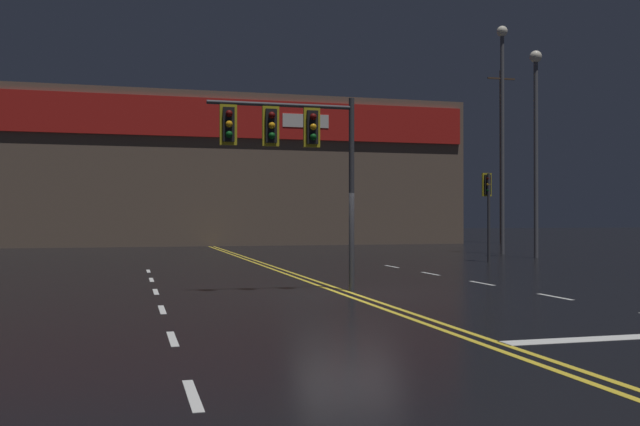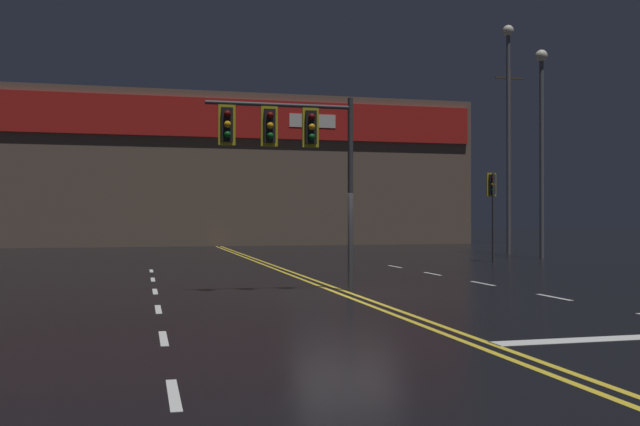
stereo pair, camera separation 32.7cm
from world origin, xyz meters
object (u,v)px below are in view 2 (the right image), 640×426
traffic_signal_median (288,139)px  streetlight_median_approach (542,125)px  traffic_signal_corner_northeast (492,196)px  streetlight_near_left (508,112)px

traffic_signal_median → streetlight_median_approach: 18.85m
traffic_signal_median → streetlight_median_approach: (14.39, 11.96, 2.31)m
traffic_signal_corner_northeast → streetlight_median_approach: streetlight_median_approach is taller
streetlight_near_left → streetlight_median_approach: (-0.29, -3.60, -1.14)m
traffic_signal_corner_northeast → streetlight_near_left: (3.86, 5.60, 4.51)m
streetlight_near_left → traffic_signal_median: bearing=-133.3°
traffic_signal_median → streetlight_near_left: size_ratio=0.42×
streetlight_near_left → traffic_signal_corner_northeast: bearing=-124.6°
traffic_signal_corner_northeast → streetlight_near_left: 8.16m
traffic_signal_median → streetlight_median_approach: size_ratio=0.51×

